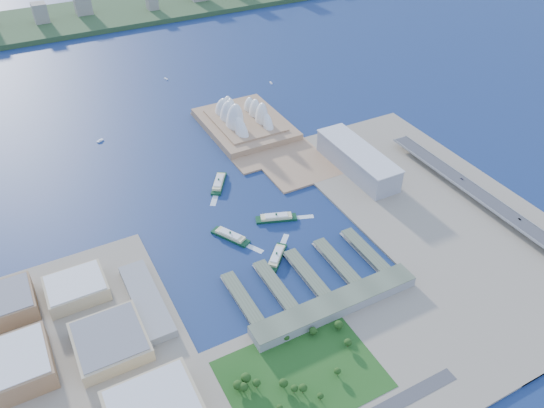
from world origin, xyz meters
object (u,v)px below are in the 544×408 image
toaster_building (357,160)px  car_b (520,219)px  ferry_b (219,182)px  ferry_d (276,216)px  ferry_c (277,256)px  ferry_a (230,235)px  car_c (462,179)px  opera_house (245,111)px

toaster_building → car_b: 235.87m
ferry_b → ferry_d: (35.46, -110.79, -0.05)m
toaster_building → ferry_c: size_ratio=3.03×
ferry_d → ferry_a: bearing=114.0°
car_c → car_b: bearing=90.0°
toaster_building → ferry_d: bearing=-164.6°
ferry_b → ferry_c: bearing=-56.6°
ferry_c → ferry_a: bearing=-16.7°
opera_house → ferry_d: opera_house is taller
ferry_a → car_b: size_ratio=13.24×
toaster_building → car_b: bearing=-62.5°
opera_house → ferry_a: (-141.19, -249.65, -26.89)m
ferry_d → car_b: bearing=-101.4°
ferry_a → car_b: bearing=-53.9°
car_b → ferry_d: bearing=148.7°
ferry_c → toaster_building: bearing=-106.1°
ferry_d → car_b: 316.73m
ferry_c → car_b: (306.04, -97.64, 10.69)m
ferry_b → ferry_d: bearing=-38.8°
ferry_d → car_b: (270.46, -164.51, 10.31)m
ferry_b → ferry_c: size_ratio=1.09×
ferry_a → ferry_d: (69.74, 5.04, 0.10)m
ferry_d → ferry_c: bearing=171.9°
ferry_b → car_c: size_ratio=11.07×
ferry_c → opera_house: bearing=-64.6°
toaster_building → ferry_b: 208.30m
toaster_building → car_b: (109.00, -209.11, -4.98)m
opera_house → ferry_c: opera_house is taller
car_b → car_c: size_ratio=0.81×
ferry_b → car_b: 411.68m
car_b → car_c: bearing=90.0°
ferry_c → car_c: 306.31m
opera_house → car_b: bearing=-64.1°
ferry_a → ferry_c: bearing=-89.9°
ferry_d → car_c: bearing=-82.6°
toaster_building → ferry_b: (-196.91, 66.19, -15.24)m
ferry_a → car_b: car_b is taller
opera_house → ferry_d: bearing=-106.3°
opera_house → ferry_b: bearing=-128.6°
opera_house → toaster_building: size_ratio=1.16×
car_c → ferry_c: bearing=1.3°
ferry_b → car_b: (305.91, -275.30, 10.26)m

